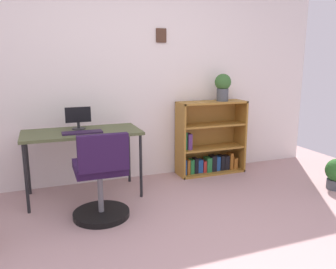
{
  "coord_description": "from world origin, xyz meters",
  "views": [
    {
      "loc": [
        -0.95,
        -1.78,
        1.4
      ],
      "look_at": [
        0.29,
        1.48,
        0.65
      ],
      "focal_mm": 35.75,
      "sensor_mm": 36.0,
      "label": 1
    }
  ],
  "objects_px": {
    "desk": "(82,136)",
    "bookshelf_low": "(209,142)",
    "office_chair": "(101,181)",
    "monitor": "(78,118)",
    "keyboard": "(82,132)",
    "potted_plant_on_shelf": "(223,86)"
  },
  "relations": [
    {
      "from": "desk",
      "to": "bookshelf_low",
      "type": "distance_m",
      "value": 1.65
    },
    {
      "from": "desk",
      "to": "office_chair",
      "type": "relative_size",
      "value": 1.43
    },
    {
      "from": "bookshelf_low",
      "to": "monitor",
      "type": "bearing_deg",
      "value": -175.08
    },
    {
      "from": "keyboard",
      "to": "bookshelf_low",
      "type": "height_order",
      "value": "bookshelf_low"
    },
    {
      "from": "keyboard",
      "to": "potted_plant_on_shelf",
      "type": "relative_size",
      "value": 1.16
    },
    {
      "from": "desk",
      "to": "bookshelf_low",
      "type": "bearing_deg",
      "value": 8.68
    },
    {
      "from": "desk",
      "to": "monitor",
      "type": "relative_size",
      "value": 4.52
    },
    {
      "from": "bookshelf_low",
      "to": "potted_plant_on_shelf",
      "type": "distance_m",
      "value": 0.74
    },
    {
      "from": "bookshelf_low",
      "to": "potted_plant_on_shelf",
      "type": "relative_size",
      "value": 2.74
    },
    {
      "from": "monitor",
      "to": "keyboard",
      "type": "xyz_separation_m",
      "value": [
        0.01,
        -0.22,
        -0.12
      ]
    },
    {
      "from": "desk",
      "to": "potted_plant_on_shelf",
      "type": "relative_size",
      "value": 3.51
    },
    {
      "from": "office_chair",
      "to": "bookshelf_low",
      "type": "distance_m",
      "value": 1.77
    },
    {
      "from": "office_chair",
      "to": "potted_plant_on_shelf",
      "type": "height_order",
      "value": "potted_plant_on_shelf"
    },
    {
      "from": "desk",
      "to": "monitor",
      "type": "height_order",
      "value": "monitor"
    },
    {
      "from": "keyboard",
      "to": "office_chair",
      "type": "distance_m",
      "value": 0.63
    },
    {
      "from": "bookshelf_low",
      "to": "office_chair",
      "type": "bearing_deg",
      "value": -150.34
    },
    {
      "from": "office_chair",
      "to": "potted_plant_on_shelf",
      "type": "bearing_deg",
      "value": 25.98
    },
    {
      "from": "monitor",
      "to": "bookshelf_low",
      "type": "bearing_deg",
      "value": 4.92
    },
    {
      "from": "potted_plant_on_shelf",
      "to": "bookshelf_low",
      "type": "bearing_deg",
      "value": 159.45
    },
    {
      "from": "monitor",
      "to": "potted_plant_on_shelf",
      "type": "xyz_separation_m",
      "value": [
        1.78,
        0.09,
        0.29
      ]
    },
    {
      "from": "keyboard",
      "to": "desk",
      "type": "bearing_deg",
      "value": 86.52
    },
    {
      "from": "desk",
      "to": "bookshelf_low",
      "type": "height_order",
      "value": "bookshelf_low"
    }
  ]
}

